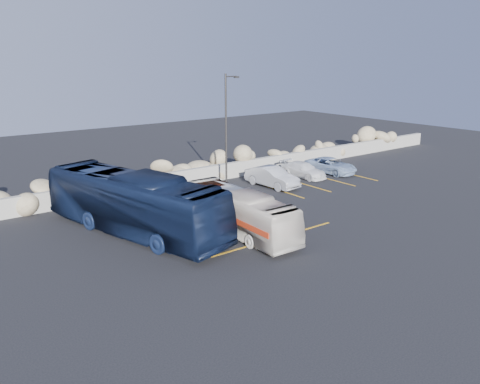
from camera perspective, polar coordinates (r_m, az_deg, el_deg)
ground at (r=24.81m, az=6.39°, el=-5.25°), size 90.00×90.00×0.00m
seawall at (r=33.92m, az=-7.56°, el=1.55°), size 60.00×0.40×1.20m
riprap_pile at (r=34.79m, az=-8.58°, el=3.06°), size 54.00×2.80×2.60m
parking_lines at (r=31.68m, az=5.64°, el=-0.53°), size 18.16×9.36×0.01m
lamppost at (r=32.47m, az=-1.64°, el=7.70°), size 1.14×0.18×8.00m
vintage_bus at (r=24.73m, az=-0.17°, el=-2.38°), size 2.14×8.32×2.30m
tour_coach at (r=25.12m, az=-12.81°, el=-1.34°), size 5.76×12.06×3.27m
car_b at (r=33.91m, az=3.93°, el=1.85°), size 1.93×4.48×1.43m
car_c at (r=36.94m, az=7.71°, el=2.69°), size 1.98×4.11×1.15m
car_d at (r=38.70m, az=11.00°, el=3.19°), size 2.41×4.57×1.22m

